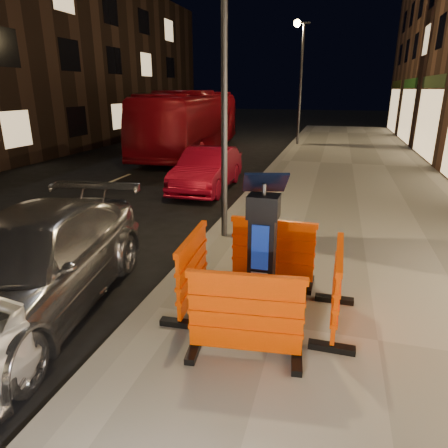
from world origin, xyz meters
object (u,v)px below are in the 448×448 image
(car_red, at_px, (208,190))
(bus_doubledecker, at_px, (192,153))
(barrier_kerbside, at_px, (193,270))
(barrier_bldgside, at_px, (336,288))
(barrier_front, at_px, (245,317))
(parking_kiosk, at_px, (262,250))
(car_silver, at_px, (36,311))
(barrier_back, at_px, (273,252))

(car_red, xyz_separation_m, bus_doubledecker, (-3.07, 7.10, 0.00))
(barrier_kerbside, relative_size, barrier_bldgside, 1.00)
(barrier_kerbside, bearing_deg, barrier_front, -138.40)
(barrier_kerbside, distance_m, car_red, 7.33)
(parking_kiosk, bearing_deg, barrier_front, -91.40)
(barrier_front, height_order, car_silver, barrier_front)
(parking_kiosk, xyz_separation_m, barrier_kerbside, (-0.95, -0.00, -0.41))
(car_silver, bearing_deg, car_red, 80.45)
(parking_kiosk, height_order, car_silver, parking_kiosk)
(bus_doubledecker, bearing_deg, barrier_bldgside, -67.73)
(barrier_front, bearing_deg, car_red, 104.19)
(barrier_back, distance_m, car_silver, 3.55)
(barrier_front, distance_m, barrier_kerbside, 1.34)
(parking_kiosk, distance_m, barrier_kerbside, 1.03)
(barrier_back, xyz_separation_m, car_silver, (-3.15, -1.50, -0.66))
(car_silver, height_order, bus_doubledecker, bus_doubledecker)
(barrier_back, height_order, car_silver, barrier_back)
(barrier_back, relative_size, bus_doubledecker, 0.12)
(barrier_back, distance_m, car_red, 6.79)
(barrier_bldgside, distance_m, car_silver, 4.19)
(barrier_front, height_order, barrier_back, same)
(parking_kiosk, bearing_deg, car_red, 111.71)
(barrier_back, height_order, car_red, barrier_back)
(parking_kiosk, distance_m, barrier_bldgside, 1.03)
(parking_kiosk, relative_size, barrier_kerbside, 1.40)
(barrier_kerbside, relative_size, car_silver, 0.27)
(car_red, bearing_deg, barrier_kerbside, -75.10)
(parking_kiosk, height_order, barrier_front, parking_kiosk)
(barrier_bldgside, xyz_separation_m, car_red, (-3.94, 7.01, -0.66))
(parking_kiosk, height_order, barrier_bldgside, parking_kiosk)
(car_silver, bearing_deg, barrier_bldgside, -0.69)
(parking_kiosk, bearing_deg, barrier_bldgside, -1.40)
(barrier_front, height_order, barrier_bldgside, same)
(barrier_bldgside, relative_size, car_red, 0.33)
(barrier_back, bearing_deg, car_silver, -152.85)
(parking_kiosk, xyz_separation_m, barrier_front, (0.00, -0.95, -0.41))
(barrier_front, relative_size, barrier_back, 1.00)
(barrier_front, xyz_separation_m, bus_doubledecker, (-6.06, 15.06, -0.66))
(barrier_kerbside, height_order, car_red, barrier_kerbside)
(car_red, bearing_deg, car_silver, -92.50)
(barrier_kerbside, xyz_separation_m, bus_doubledecker, (-5.11, 14.11, -0.66))
(barrier_bldgside, bearing_deg, car_red, 29.94)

